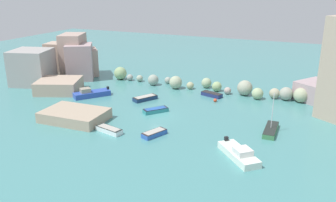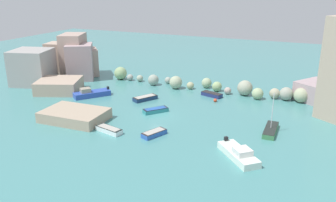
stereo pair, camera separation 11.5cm
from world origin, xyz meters
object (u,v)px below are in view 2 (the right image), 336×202
moored_boat_2 (271,130)px  moored_boat_4 (156,110)px  moored_boat_6 (145,98)px  stone_dock (75,115)px  moored_boat_1 (91,93)px  moored_boat_7 (212,94)px  moored_boat_5 (109,130)px  moored_boat_3 (154,133)px  channel_buoy (215,100)px  moored_boat_0 (239,154)px

moored_boat_2 → moored_boat_4: 17.66m
moored_boat_4 → moored_boat_6: 6.36m
moored_boat_2 → moored_boat_6: 22.58m
stone_dock → moored_boat_4: size_ratio=2.31×
moored_boat_1 → moored_boat_7: moored_boat_1 is taller
moored_boat_5 → moored_boat_1: bearing=-32.8°
moored_boat_4 → stone_dock: bearing=168.8°
moored_boat_2 → moored_boat_5: 21.87m
moored_boat_3 → moored_boat_5: bearing=-53.9°
moored_boat_1 → moored_boat_5: 16.85m
moored_boat_2 → moored_boat_4: size_ratio=1.42×
channel_buoy → moored_boat_4: bearing=-128.7°
moored_boat_5 → moored_boat_0: bearing=-167.2°
moored_boat_4 → moored_boat_2: bearing=-53.3°
channel_buoy → moored_boat_7: moored_boat_7 is taller
moored_boat_2 → moored_boat_5: size_ratio=1.33×
moored_boat_2 → moored_boat_5: (-19.94, -8.97, -0.01)m
moored_boat_1 → moored_boat_2: moored_boat_2 is taller
stone_dock → moored_boat_0: size_ratio=1.48×
moored_boat_1 → moored_boat_4: moored_boat_1 is taller
moored_boat_6 → moored_boat_7: 11.90m
channel_buoy → moored_boat_1: bearing=-163.6°
moored_boat_3 → moored_boat_4: bearing=-132.5°
moored_boat_5 → moored_boat_6: bearing=-68.8°
moored_boat_2 → moored_boat_6: (-21.95, 5.29, -0.00)m
moored_boat_0 → moored_boat_2: (2.14, 9.09, -0.17)m
stone_dock → channel_buoy: (16.33, 16.60, -0.47)m
moored_boat_6 → moored_boat_3: bearing=61.2°
moored_boat_6 → moored_boat_4: bearing=71.4°
channel_buoy → moored_boat_3: (-3.20, -16.81, 0.05)m
moored_boat_0 → moored_boat_2: moored_boat_2 is taller
stone_dock → moored_boat_2: (27.00, 7.28, -0.39)m
moored_boat_1 → moored_boat_7: size_ratio=1.59×
moored_boat_2 → moored_boat_6: moored_boat_2 is taller
stone_dock → moored_boat_7: (14.83, 19.35, -0.42)m
moored_boat_0 → moored_boat_6: 24.48m
moored_boat_7 → moored_boat_4: bearing=-98.1°
moored_boat_0 → moored_boat_3: size_ratio=1.64×
channel_buoy → moored_boat_7: (-1.50, 2.75, 0.05)m
moored_boat_1 → moored_boat_3: moored_boat_1 is taller
stone_dock → channel_buoy: 23.29m
moored_boat_6 → moored_boat_2: bearing=105.3°
moored_boat_1 → moored_boat_4: 14.23m
moored_boat_5 → moored_boat_7: (7.77, 21.04, -0.02)m
moored_boat_0 → moored_boat_4: bearing=-165.5°
moored_boat_6 → moored_boat_5: bearing=36.9°
channel_buoy → moored_boat_6: size_ratio=0.13×
moored_boat_3 → moored_boat_5: 6.25m
moored_boat_1 → moored_boat_0: bearing=104.8°
moored_boat_5 → moored_boat_2: bearing=-142.6°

